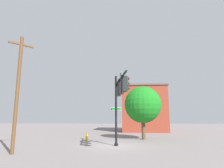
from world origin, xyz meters
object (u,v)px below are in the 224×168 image
object	(u,v)px
tree_near	(143,105)
brick_building	(143,109)
fire_hydrant	(87,137)
signal_pole_assembly	(120,94)
utility_pole	(17,90)

from	to	relation	value
tree_near	brick_building	world-z (taller)	brick_building
fire_hydrant	tree_near	bearing A→B (deg)	104.79
signal_pole_assembly	brick_building	world-z (taller)	brick_building
utility_pole	brick_building	distance (m)	25.33
brick_building	tree_near	bearing A→B (deg)	-4.99
brick_building	fire_hydrant	bearing A→B (deg)	-26.33
signal_pole_assembly	utility_pole	xyz separation A→B (m)	(2.49, -7.29, 0.06)
signal_pole_assembly	fire_hydrant	bearing A→B (deg)	-144.79
utility_pole	tree_near	world-z (taller)	utility_pole
signal_pole_assembly	fire_hydrant	distance (m)	7.70
utility_pole	fire_hydrant	size ratio (longest dim) A/B	10.24
tree_near	fire_hydrant	bearing A→B (deg)	-75.21
signal_pole_assembly	brick_building	size ratio (longest dim) A/B	0.75
tree_near	brick_building	size ratio (longest dim) A/B	0.72
fire_hydrant	tree_near	world-z (taller)	tree_near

